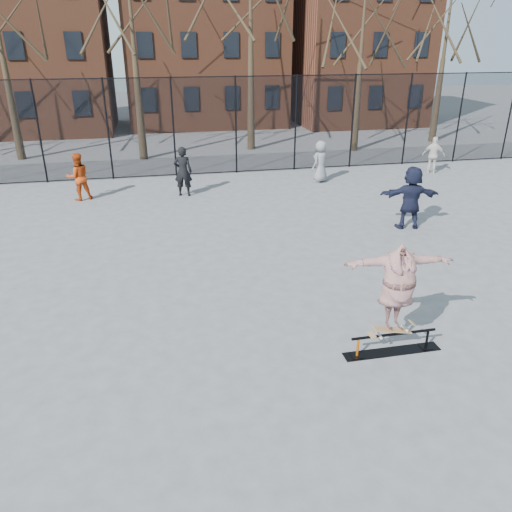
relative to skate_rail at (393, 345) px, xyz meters
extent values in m
plane|color=#5D5C61|center=(-1.76, 0.93, -0.16)|extent=(100.00, 100.00, 0.00)
cube|color=black|center=(0.00, 0.00, -0.15)|extent=(1.88, 0.29, 0.01)
cylinder|color=orange|center=(-0.70, 0.00, 0.03)|extent=(0.05, 0.05, 0.39)
cylinder|color=black|center=(0.70, 0.00, 0.03)|extent=(0.05, 0.05, 0.39)
cylinder|color=black|center=(0.00, 0.00, 0.22)|extent=(1.66, 0.05, 0.05)
imported|color=#443D9A|center=(-0.05, 0.00, 1.15)|extent=(2.02, 0.69, 1.62)
imported|color=black|center=(-3.05, 10.96, 0.75)|extent=(0.74, 0.57, 1.82)
imported|color=#B63B10|center=(-6.75, 11.20, 0.68)|extent=(0.99, 0.88, 1.69)
imported|color=silver|center=(7.71, 12.13, 0.62)|extent=(0.97, 0.81, 1.56)
imported|color=#191C33|center=(3.45, 6.10, 0.80)|extent=(1.86, 0.87, 1.93)
imported|color=slate|center=(2.50, 11.76, 0.67)|extent=(0.97, 0.90, 1.66)
cylinder|color=black|center=(-8.36, 13.93, 1.84)|extent=(0.07, 0.07, 4.00)
cylinder|color=black|center=(-5.76, 13.93, 1.84)|extent=(0.07, 0.07, 4.00)
cylinder|color=black|center=(-3.16, 13.93, 1.84)|extent=(0.07, 0.07, 4.00)
cylinder|color=black|center=(-0.56, 13.93, 1.84)|extent=(0.07, 0.07, 4.00)
cylinder|color=black|center=(2.04, 13.93, 1.84)|extent=(0.07, 0.07, 4.00)
cylinder|color=black|center=(4.64, 13.93, 1.84)|extent=(0.07, 0.07, 4.00)
cylinder|color=black|center=(7.24, 13.93, 1.84)|extent=(0.07, 0.07, 4.00)
cylinder|color=black|center=(9.84, 13.93, 1.84)|extent=(0.07, 0.07, 4.00)
cylinder|color=black|center=(12.44, 13.93, 1.84)|extent=(0.07, 0.07, 4.00)
cube|color=black|center=(-1.76, 13.93, 1.84)|extent=(34.00, 0.01, 4.00)
cylinder|color=black|center=(-1.76, 13.93, 3.80)|extent=(34.00, 0.04, 0.04)
cone|color=black|center=(-10.26, 18.73, 2.15)|extent=(0.40, 0.40, 4.62)
cone|color=black|center=(-4.76, 17.43, 2.15)|extent=(0.40, 0.40, 4.62)
cone|color=black|center=(0.74, 18.73, 2.15)|extent=(0.40, 0.40, 4.62)
cone|color=black|center=(6.24, 17.43, 2.15)|extent=(0.40, 0.40, 4.62)
cone|color=black|center=(11.74, 18.73, 2.15)|extent=(0.40, 0.40, 4.62)
cube|color=brown|center=(-10.76, 26.93, 5.84)|extent=(9.00, 7.00, 12.00)
cube|color=brown|center=(-0.26, 26.93, 6.34)|extent=(10.00, 7.00, 13.00)
cube|color=brown|center=(9.74, 26.93, 5.34)|extent=(8.00, 7.00, 11.00)
camera|label=1|loc=(-4.09, -7.15, 5.24)|focal=35.00mm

